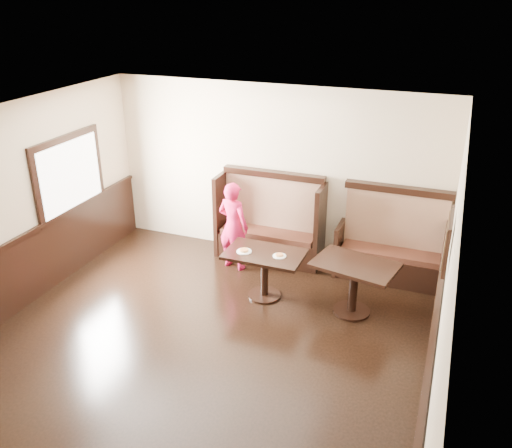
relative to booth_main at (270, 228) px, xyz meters
The scene contains 9 objects.
ground 3.34m from the booth_main, 90.00° to the right, with size 7.00×7.00×0.00m, color black.
room_shell 3.03m from the booth_main, 95.65° to the right, with size 7.00×7.00×7.00m.
booth_main is the anchor object (origin of this frame).
booth_neighbor 1.95m from the booth_main, ahead, with size 1.65×0.72×1.45m.
table_main 1.26m from the booth_main, 74.26° to the right, with size 1.11×0.70×0.70m.
table_neighbor 1.99m from the booth_main, 35.95° to the right, with size 1.21×0.92×0.75m.
child 0.71m from the booth_main, 127.55° to the right, with size 0.52×0.34×1.43m, color #CA1546.
pizza_plate_left 1.30m from the booth_main, 87.33° to the right, with size 0.22×0.22×0.04m.
pizza_plate_right 1.37m from the booth_main, 65.25° to the right, with size 0.19×0.19×0.03m.
Camera 1 is at (2.65, -4.29, 4.16)m, focal length 38.00 mm.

